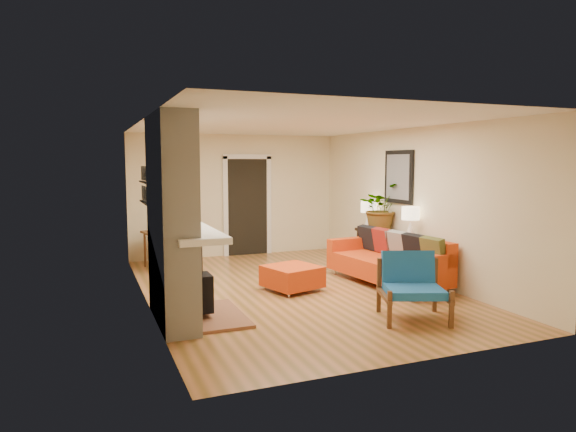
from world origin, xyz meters
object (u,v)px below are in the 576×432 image
Objects in this scene: sofa at (391,260)px; houseplant at (381,207)px; blue_chair at (411,283)px; ottoman at (292,276)px; lamp_near at (410,219)px; console_table at (388,241)px; dining_table at (168,239)px; lamp_far at (368,211)px.

sofa is 2.55× the size of houseplant.
houseplant is (1.19, 2.68, 0.72)m from blue_chair.
lamp_near is (2.11, -0.12, 0.84)m from ottoman.
sofa is 1.91m from blue_chair.
console_table reaches higher than ottoman.
sofa is at bearing -4.84° from ottoman.
dining_table is 3.02× the size of lamp_near.
sofa is at bearing -118.98° from console_table.
houseplant is at bearing -23.89° from dining_table.
sofa is at bearing -176.94° from lamp_near.
console_table is (2.11, 0.56, 0.35)m from ottoman.
dining_table is 1.81× the size of houseplant.
blue_chair is 0.56× the size of console_table.
console_table is at bearing 63.74° from blue_chair.
dining_table is at bearing 162.36° from lamp_far.
sofa is 4.15m from dining_table.
lamp_near reaches higher than console_table.
lamp_near reaches higher than blue_chair.
sofa is 1.73m from ottoman.
blue_chair is 1.92× the size of lamp_near.
ottoman is at bearing -149.28° from lamp_far.
dining_table is at bearing 122.64° from ottoman.
lamp_far is (0.39, 1.40, 0.68)m from sofa.
lamp_near is (3.65, -2.54, 0.50)m from dining_table.
ottoman is 0.58× the size of dining_table.
console_table is at bearing -26.94° from dining_table.
lamp_near is 1.38m from lamp_far.
lamp_far is at bearing 74.45° from sofa.
ottoman is 1.75× the size of lamp_near.
sofa is 1.41× the size of dining_table.
blue_chair is at bearing -113.98° from houseplant.
sofa is 0.78m from lamp_near.
lamp_near is 1.00× the size of lamp_far.
sofa is 1.60m from lamp_far.
houseplant is at bearing 66.02° from blue_chair.
dining_table is 4.10m from console_table.
houseplant is (3.64, -1.61, 0.62)m from dining_table.
lamp_far is (1.20, 3.13, 0.61)m from blue_chair.
blue_chair is 2.72m from console_table.
console_table is at bearing 14.80° from ottoman.
ottoman is at bearing 115.75° from blue_chair.
blue_chair is at bearing -115.12° from sofa.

